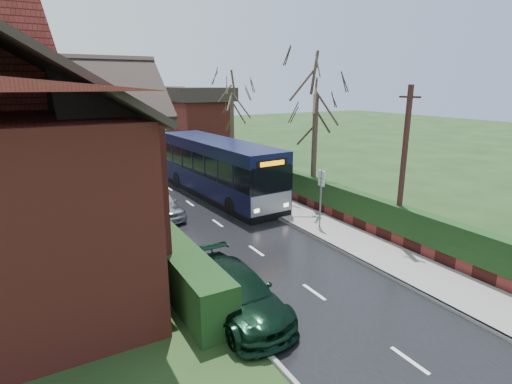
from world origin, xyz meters
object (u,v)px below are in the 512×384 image
telegraph_pole (403,167)px  bus (218,169)px  car_green (235,292)px  car_silver (159,204)px  bus_stop_sign (321,191)px  brick_house (1,158)px

telegraph_pole → bus: bearing=90.8°
car_green → car_silver: bearing=85.9°
car_silver → bus_stop_sign: bus_stop_sign is taller
car_silver → car_green: size_ratio=0.85×
brick_house → bus: 12.71m
bus → car_green: bus is taller
car_silver → bus_stop_sign: bearing=-46.9°
bus_stop_sign → bus: bearing=101.5°
brick_house → car_silver: 8.34m
telegraph_pole → car_silver: bearing=114.9°
telegraph_pole → brick_house: bearing=143.3°
brick_house → bus: brick_house is taller
brick_house → car_green: 9.52m
brick_house → bus: (10.94, 5.91, -2.62)m
car_silver → car_green: bearing=-97.9°
bus → brick_house: bearing=-155.3°
car_silver → car_green: car_green is taller
bus_stop_sign → telegraph_pole: telegraph_pole is taller
bus_stop_sign → telegraph_pole: bearing=-61.5°
brick_house → car_green: size_ratio=2.98×
telegraph_pole → car_green: bearing=172.1°
car_silver → bus: bearing=21.4°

